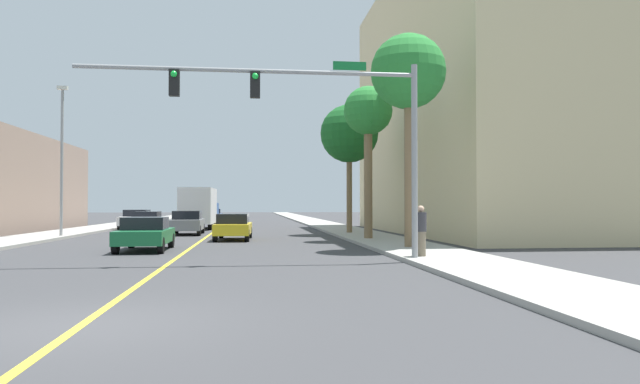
# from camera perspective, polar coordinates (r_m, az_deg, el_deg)

# --- Properties ---
(ground) EXTENTS (192.00, 192.00, 0.00)m
(ground) POSITION_cam_1_polar(r_m,az_deg,el_deg) (51.47, -9.77, -3.38)
(ground) COLOR #38383A
(sidewalk_left) EXTENTS (3.35, 168.00, 0.15)m
(sidewalk_left) POSITION_cam_1_polar(r_m,az_deg,el_deg) (52.75, -19.88, -3.19)
(sidewalk_left) COLOR #9E9B93
(sidewalk_left) RESTS_ON ground
(sidewalk_right) EXTENTS (3.35, 168.00, 0.15)m
(sidewalk_right) POSITION_cam_1_polar(r_m,az_deg,el_deg) (51.82, 0.53, -3.30)
(sidewalk_right) COLOR #9E9B93
(sidewalk_right) RESTS_ON ground
(lane_marking_center) EXTENTS (0.16, 144.00, 0.01)m
(lane_marking_center) POSITION_cam_1_polar(r_m,az_deg,el_deg) (51.47, -9.77, -3.37)
(lane_marking_center) COLOR yellow
(lane_marking_center) RESTS_ON ground
(building_right_near) EXTENTS (12.40, 26.72, 17.98)m
(building_right_near) POSITION_cam_1_polar(r_m,az_deg,el_deg) (40.78, 16.30, 8.79)
(building_right_near) COLOR beige
(building_right_near) RESTS_ON ground
(traffic_signal_mast) EXTENTS (10.96, 0.36, 6.43)m
(traffic_signal_mast) POSITION_cam_1_polar(r_m,az_deg,el_deg) (18.69, -0.77, 8.10)
(traffic_signal_mast) COLOR gray
(traffic_signal_mast) RESTS_ON sidewalk_right
(street_lamp) EXTENTS (0.56, 0.28, 8.50)m
(street_lamp) POSITION_cam_1_polar(r_m,az_deg,el_deg) (35.63, -24.36, 3.56)
(street_lamp) COLOR gray
(street_lamp) RESTS_ON sidewalk_left
(palm_near) EXTENTS (3.13, 3.13, 8.87)m
(palm_near) POSITION_cam_1_polar(r_m,az_deg,el_deg) (24.56, 8.79, 11.56)
(palm_near) COLOR brown
(palm_near) RESTS_ON sidewalk_right
(palm_mid) EXTENTS (2.56, 2.56, 7.96)m
(palm_mid) POSITION_cam_1_polar(r_m,az_deg,el_deg) (30.28, 4.82, 7.66)
(palm_mid) COLOR brown
(palm_mid) RESTS_ON sidewalk_right
(palm_far) EXTENTS (3.67, 3.67, 8.08)m
(palm_far) POSITION_cam_1_polar(r_m,az_deg,el_deg) (36.33, 2.94, 5.76)
(palm_far) COLOR brown
(palm_far) RESTS_ON sidewalk_right
(car_gray) EXTENTS (1.96, 4.31, 1.51)m
(car_gray) POSITION_cam_1_polar(r_m,az_deg,el_deg) (37.14, -13.11, -2.99)
(car_gray) COLOR slate
(car_gray) RESTS_ON ground
(car_white) EXTENTS (2.00, 4.39, 1.51)m
(car_white) POSITION_cam_1_polar(r_m,az_deg,el_deg) (46.56, -17.85, -2.60)
(car_white) COLOR white
(car_white) RESTS_ON ground
(car_yellow) EXTENTS (1.99, 4.44, 1.41)m
(car_yellow) POSITION_cam_1_polar(r_m,az_deg,el_deg) (31.03, -8.64, -3.40)
(car_yellow) COLOR gold
(car_yellow) RESTS_ON ground
(car_blue) EXTENTS (1.91, 4.53, 1.47)m
(car_blue) POSITION_cam_1_polar(r_m,az_deg,el_deg) (59.77, -10.68, -2.35)
(car_blue) COLOR #1E389E
(car_blue) RESTS_ON ground
(car_silver) EXTENTS (1.90, 4.09, 1.44)m
(car_silver) POSITION_cam_1_polar(r_m,az_deg,el_deg) (40.48, -16.86, -2.85)
(car_silver) COLOR #BCBCC1
(car_silver) RESTS_ON ground
(car_green) EXTENTS (1.97, 4.27, 1.38)m
(car_green) POSITION_cam_1_polar(r_m,az_deg,el_deg) (24.60, -17.04, -3.97)
(car_green) COLOR #196638
(car_green) RESTS_ON ground
(delivery_truck) EXTENTS (2.58, 7.42, 3.17)m
(delivery_truck) POSITION_cam_1_polar(r_m,az_deg,el_deg) (45.72, -11.96, -1.53)
(delivery_truck) COLOR #194799
(delivery_truck) RESTS_ON ground
(pedestrian) EXTENTS (0.38, 0.38, 1.71)m
(pedestrian) POSITION_cam_1_polar(r_m,az_deg,el_deg) (19.65, 10.04, -3.84)
(pedestrian) COLOR #726651
(pedestrian) RESTS_ON sidewalk_right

